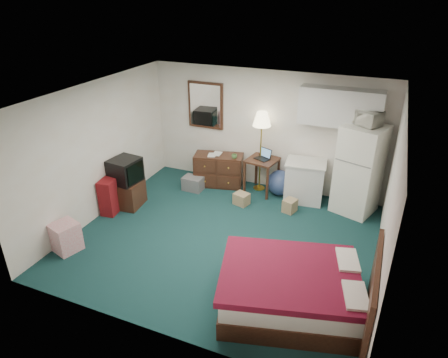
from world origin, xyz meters
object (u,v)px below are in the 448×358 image
at_px(desk, 262,175).
at_px(suitcase, 110,196).
at_px(kitchen_counter, 304,182).
at_px(dresser, 219,170).
at_px(floor_lamp, 261,152).
at_px(bed, 292,290).
at_px(fridge, 359,170).
at_px(tv_stand, 128,193).

xyz_separation_m(desk, suitcase, (-2.41, -1.94, -0.02)).
xyz_separation_m(kitchen_counter, suitcase, (-3.32, -1.92, -0.06)).
bearing_deg(suitcase, desk, 30.82).
height_order(dresser, desk, desk).
relative_size(floor_lamp, desk, 2.29).
height_order(dresser, suitcase, dresser).
bearing_deg(dresser, suitcase, -141.12).
bearing_deg(desk, floor_lamp, 135.55).
height_order(dresser, kitchen_counter, kitchen_counter).
bearing_deg(suitcase, bed, -24.81).
relative_size(dresser, kitchen_counter, 1.27).
bearing_deg(dresser, desk, -9.98).
bearing_deg(dresser, floor_lamp, -2.91).
bearing_deg(desk, dresser, -167.42).
distance_m(fridge, bed, 3.14).
distance_m(floor_lamp, bed, 3.58).
height_order(floor_lamp, desk, floor_lamp).
bearing_deg(kitchen_counter, tv_stand, -160.41).
bearing_deg(desk, tv_stand, -135.88).
xyz_separation_m(desk, tv_stand, (-2.26, -1.58, -0.11)).
distance_m(dresser, bed, 3.86).
height_order(fridge, tv_stand, fridge).
xyz_separation_m(desk, kitchen_counter, (0.91, -0.02, 0.03)).
bearing_deg(fridge, floor_lamp, -165.68).
xyz_separation_m(dresser, tv_stand, (-1.30, -1.52, -0.09)).
distance_m(bed, suitcase, 4.01).
xyz_separation_m(desk, fridge, (1.91, -0.05, 0.49)).
height_order(desk, fridge, fridge).
relative_size(dresser, fridge, 0.60).
bearing_deg(dresser, fridge, -13.27).
bearing_deg(bed, desk, 100.00).
height_order(floor_lamp, bed, floor_lamp).
height_order(bed, tv_stand, bed).
relative_size(kitchen_counter, suitcase, 1.16).
relative_size(dresser, tv_stand, 1.82).
height_order(floor_lamp, kitchen_counter, floor_lamp).
bearing_deg(dresser, tv_stand, -143.93).
height_order(floor_lamp, fridge, fridge).
bearing_deg(desk, suitcase, -132.09).
bearing_deg(dresser, kitchen_counter, -12.27).
distance_m(floor_lamp, desk, 0.50).
relative_size(dresser, suitcase, 1.48).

